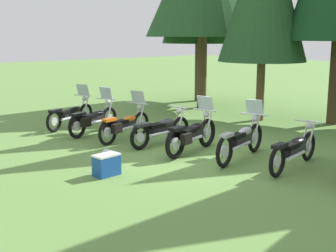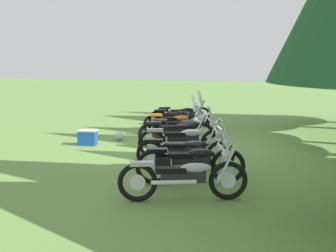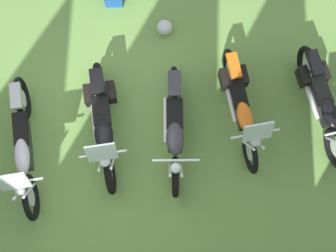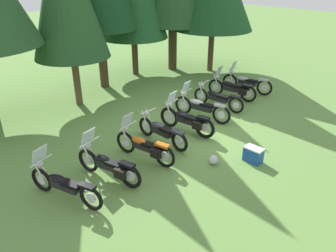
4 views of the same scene
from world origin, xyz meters
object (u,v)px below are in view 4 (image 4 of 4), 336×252
motorcycle_0 (64,184)px  motorcycle_2 (145,146)px  motorcycle_5 (201,107)px  dropped_helmet (213,160)px  motorcycle_4 (187,120)px  motorcycle_6 (218,98)px  motorcycle_1 (109,165)px  motorcycle_3 (162,131)px  motorcycle_7 (232,88)px  motorcycle_8 (246,82)px  picnic_cooler (253,154)px

motorcycle_0 → motorcycle_2: size_ratio=1.00×
motorcycle_5 → dropped_helmet: (-2.05, -2.52, -0.35)m
motorcycle_0 → motorcycle_5: bearing=-101.3°
motorcycle_4 → motorcycle_6: motorcycle_4 is taller
motorcycle_1 → motorcycle_3: 2.50m
motorcycle_6 → dropped_helmet: bearing=119.7°
motorcycle_4 → motorcycle_7: motorcycle_4 is taller
motorcycle_0 → dropped_helmet: 4.28m
dropped_helmet → motorcycle_0: bearing=161.8°
motorcycle_2 → motorcycle_8: (7.24, 1.71, 0.01)m
motorcycle_5 → motorcycle_6: motorcycle_5 is taller
motorcycle_3 → motorcycle_7: size_ratio=0.98×
motorcycle_3 → motorcycle_8: bearing=-84.1°
motorcycle_1 → motorcycle_5: 4.94m
motorcycle_0 → motorcycle_4: 4.93m
motorcycle_4 → motorcycle_6: size_ratio=0.95×
motorcycle_1 → picnic_cooler: bearing=-136.3°
motorcycle_6 → motorcycle_5: bearing=92.0°
motorcycle_3 → picnic_cooler: 3.02m
motorcycle_3 → motorcycle_8: 6.31m
motorcycle_1 → motorcycle_8: size_ratio=0.91×
motorcycle_3 → motorcycle_7: (5.01, 1.11, 0.05)m
motorcycle_0 → motorcycle_7: size_ratio=0.95×
motorcycle_5 → motorcycle_7: 2.69m
motorcycle_8 → motorcycle_1: bearing=85.8°
motorcycle_2 → motorcycle_7: bearing=-90.5°
motorcycle_4 → motorcycle_8: (5.02, 1.22, -0.01)m
motorcycle_4 → motorcycle_7: (3.84, 1.09, 0.01)m
motorcycle_5 → motorcycle_6: 1.32m
motorcycle_0 → motorcycle_4: motorcycle_4 is taller
motorcycle_7 → motorcycle_2: bearing=90.0°
motorcycle_3 → picnic_cooler: bearing=-158.6°
motorcycle_6 → dropped_helmet: motorcycle_6 is taller
motorcycle_2 → motorcycle_7: 6.27m
motorcycle_2 → motorcycle_7: (6.06, 1.59, 0.02)m
motorcycle_7 → motorcycle_8: size_ratio=0.97×
motorcycle_6 → picnic_cooler: size_ratio=4.06×
motorcycle_2 → picnic_cooler: motorcycle_2 is taller
motorcycle_0 → motorcycle_6: bearing=-101.1°
motorcycle_0 → picnic_cooler: (5.07, -2.02, -0.22)m
motorcycle_8 → picnic_cooler: motorcycle_8 is taller
motorcycle_0 → dropped_helmet: size_ratio=7.69×
picnic_cooler → dropped_helmet: picnic_cooler is taller
motorcycle_5 → motorcycle_6: size_ratio=1.01×
motorcycle_6 → motorcycle_3: bearing=91.9°
motorcycle_6 → picnic_cooler: 4.19m
motorcycle_6 → motorcycle_2: bearing=94.9°
motorcycle_8 → motorcycle_3: bearing=84.7°
motorcycle_8 → motorcycle_4: bearing=87.1°
motorcycle_1 → motorcycle_4: 3.64m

